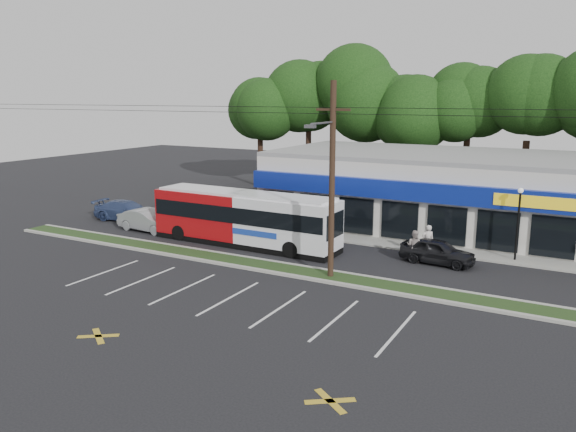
{
  "coord_description": "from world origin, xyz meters",
  "views": [
    {
      "loc": [
        14.43,
        -24.45,
        9.23
      ],
      "look_at": [
        -1.7,
        5.0,
        2.06
      ],
      "focal_mm": 35.0,
      "sensor_mm": 36.0,
      "label": 1
    }
  ],
  "objects_px": {
    "pedestrian_b": "(414,246)",
    "car_silver": "(148,220)",
    "utility_pole": "(328,174)",
    "pedestrian_a": "(428,241)",
    "lamp_post": "(519,216)",
    "car_blue": "(127,211)",
    "car_dark": "(437,251)",
    "metrobus": "(245,217)"
  },
  "relations": [
    {
      "from": "utility_pole",
      "to": "car_dark",
      "type": "height_order",
      "value": "utility_pole"
    },
    {
      "from": "metrobus",
      "to": "car_silver",
      "type": "xyz_separation_m",
      "value": [
        -7.93,
        -0.17,
        -1.02
      ]
    },
    {
      "from": "car_blue",
      "to": "pedestrian_b",
      "type": "distance_m",
      "value": 22.26
    },
    {
      "from": "car_silver",
      "to": "car_blue",
      "type": "relative_size",
      "value": 0.9
    },
    {
      "from": "lamp_post",
      "to": "car_silver",
      "type": "xyz_separation_m",
      "value": [
        -23.48,
        -4.47,
        -1.9
      ]
    },
    {
      "from": "lamp_post",
      "to": "car_blue",
      "type": "relative_size",
      "value": 0.82
    },
    {
      "from": "pedestrian_a",
      "to": "utility_pole",
      "type": "bearing_deg",
      "value": 33.4
    },
    {
      "from": "car_dark",
      "to": "utility_pole",
      "type": "bearing_deg",
      "value": 145.48
    },
    {
      "from": "lamp_post",
      "to": "pedestrian_a",
      "type": "bearing_deg",
      "value": -162.79
    },
    {
      "from": "car_dark",
      "to": "pedestrian_b",
      "type": "distance_m",
      "value": 1.31
    },
    {
      "from": "pedestrian_a",
      "to": "car_silver",
      "type": "bearing_deg",
      "value": -18.85
    },
    {
      "from": "car_dark",
      "to": "pedestrian_b",
      "type": "bearing_deg",
      "value": 105.17
    },
    {
      "from": "utility_pole",
      "to": "car_blue",
      "type": "height_order",
      "value": "utility_pole"
    },
    {
      "from": "car_dark",
      "to": "pedestrian_a",
      "type": "height_order",
      "value": "pedestrian_a"
    },
    {
      "from": "car_blue",
      "to": "pedestrian_b",
      "type": "bearing_deg",
      "value": -98.84
    },
    {
      "from": "car_blue",
      "to": "utility_pole",
      "type": "bearing_deg",
      "value": -113.72
    },
    {
      "from": "metrobus",
      "to": "lamp_post",
      "type": "bearing_deg",
      "value": 16.32
    },
    {
      "from": "metrobus",
      "to": "car_blue",
      "type": "bearing_deg",
      "value": 172.6
    },
    {
      "from": "car_dark",
      "to": "pedestrian_b",
      "type": "xyz_separation_m",
      "value": [
        -1.28,
        -0.23,
        0.21
      ]
    },
    {
      "from": "lamp_post",
      "to": "car_silver",
      "type": "relative_size",
      "value": 0.91
    },
    {
      "from": "car_blue",
      "to": "pedestrian_b",
      "type": "height_order",
      "value": "pedestrian_b"
    },
    {
      "from": "utility_pole",
      "to": "car_blue",
      "type": "relative_size",
      "value": 9.69
    },
    {
      "from": "lamp_post",
      "to": "pedestrian_a",
      "type": "distance_m",
      "value": 5.17
    },
    {
      "from": "car_dark",
      "to": "metrobus",
      "type": "bearing_deg",
      "value": 103.36
    },
    {
      "from": "car_dark",
      "to": "pedestrian_a",
      "type": "relative_size",
      "value": 2.18
    },
    {
      "from": "utility_pole",
      "to": "pedestrian_b",
      "type": "bearing_deg",
      "value": 58.59
    },
    {
      "from": "utility_pole",
      "to": "car_silver",
      "type": "distance_m",
      "value": 16.36
    },
    {
      "from": "car_silver",
      "to": "pedestrian_b",
      "type": "xyz_separation_m",
      "value": [
        18.41,
        1.67,
        0.15
      ]
    },
    {
      "from": "car_blue",
      "to": "pedestrian_a",
      "type": "xyz_separation_m",
      "value": [
        22.67,
        1.15,
        0.21
      ]
    },
    {
      "from": "car_dark",
      "to": "pedestrian_a",
      "type": "xyz_separation_m",
      "value": [
        -0.87,
        1.13,
        0.25
      ]
    },
    {
      "from": "pedestrian_a",
      "to": "pedestrian_b",
      "type": "xyz_separation_m",
      "value": [
        -0.41,
        -1.36,
        -0.04
      ]
    },
    {
      "from": "car_blue",
      "to": "pedestrian_a",
      "type": "bearing_deg",
      "value": -95.4
    },
    {
      "from": "metrobus",
      "to": "car_dark",
      "type": "relative_size",
      "value": 3.03
    },
    {
      "from": "metrobus",
      "to": "pedestrian_a",
      "type": "distance_m",
      "value": 11.29
    },
    {
      "from": "utility_pole",
      "to": "lamp_post",
      "type": "height_order",
      "value": "utility_pole"
    },
    {
      "from": "pedestrian_a",
      "to": "pedestrian_b",
      "type": "relative_size",
      "value": 1.04
    },
    {
      "from": "car_dark",
      "to": "pedestrian_a",
      "type": "distance_m",
      "value": 1.44
    },
    {
      "from": "car_blue",
      "to": "car_dark",
      "type": "bearing_deg",
      "value": -98.25
    },
    {
      "from": "car_silver",
      "to": "car_blue",
      "type": "distance_m",
      "value": 4.28
    },
    {
      "from": "pedestrian_b",
      "to": "car_silver",
      "type": "bearing_deg",
      "value": 13.95
    },
    {
      "from": "utility_pole",
      "to": "car_blue",
      "type": "bearing_deg",
      "value": 164.59
    },
    {
      "from": "metrobus",
      "to": "pedestrian_b",
      "type": "distance_m",
      "value": 10.62
    }
  ]
}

